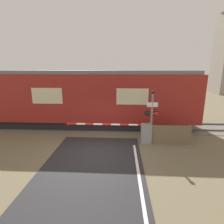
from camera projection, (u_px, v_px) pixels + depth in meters
ground_plane at (97, 153)px, 8.95m from camera, size 80.00×80.00×0.00m
track_bed at (105, 126)px, 13.17m from camera, size 36.00×3.20×0.13m
train at (55, 98)px, 12.89m from camera, size 20.31×2.76×4.09m
crossing_barrier at (140, 132)px, 10.08m from camera, size 4.95×0.44×1.16m
signal_post at (152, 114)px, 9.69m from camera, size 0.76×0.26×3.05m
roadside_fence at (169, 135)px, 9.92m from camera, size 2.50×0.06×1.10m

